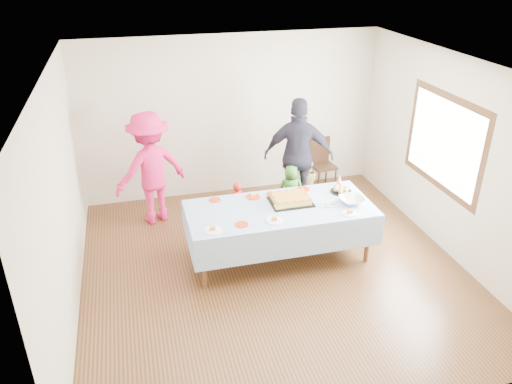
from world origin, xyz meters
TOP-DOWN VIEW (x-y plane):
  - ground at (0.00, 0.00)m, footprint 5.00×5.00m
  - room_walls at (0.05, 0.00)m, footprint 5.04×5.04m
  - party_table at (0.16, 0.25)m, footprint 2.50×1.10m
  - birthday_cake at (0.34, 0.35)m, footprint 0.57×0.44m
  - rolls_tray at (1.13, 0.47)m, footprint 0.30×0.30m
  - punch_bowl at (1.14, 0.12)m, footprint 0.34×0.34m
  - party_hat at (1.20, 0.69)m, footprint 0.10×0.10m
  - fork_pile at (0.77, 0.12)m, footprint 0.24×0.18m
  - plate_red_far_a at (-0.65, 0.67)m, footprint 0.16×0.16m
  - plate_red_far_b at (-0.11, 0.63)m, footprint 0.20×0.20m
  - plate_red_far_c at (0.17, 0.64)m, footprint 0.16×0.16m
  - plate_red_far_d at (0.64, 0.68)m, footprint 0.18×0.18m
  - plate_red_near at (-0.44, -0.07)m, footprint 0.17×0.17m
  - plate_white_left at (-0.82, -0.12)m, footprint 0.23×0.23m
  - plate_white_mid at (-0.02, -0.08)m, footprint 0.22×0.22m
  - plate_white_right at (0.99, -0.15)m, footprint 0.19×0.19m
  - dining_chair at (1.55, 2.25)m, footprint 0.43×0.43m
  - toddler_left at (-0.23, 1.21)m, footprint 0.33×0.28m
  - toddler_mid at (0.70, 1.38)m, footprint 0.47×0.36m
  - toddler_right at (1.02, 1.56)m, footprint 0.45×0.37m
  - adult_left at (-1.43, 1.75)m, footprint 1.30×1.03m
  - adult_right at (0.86, 1.54)m, footprint 1.18×0.79m

SIDE VIEW (x-z plane):
  - ground at x=0.00m, z-range 0.00..0.00m
  - toddler_left at x=-0.23m, z-range 0.00..0.76m
  - toddler_right at x=1.02m, z-range 0.00..0.83m
  - toddler_mid at x=0.70m, z-range 0.00..0.86m
  - dining_chair at x=1.55m, z-range 0.05..0.94m
  - party_table at x=0.16m, z-range 0.33..1.11m
  - plate_red_far_a at x=-0.65m, z-range 0.78..0.79m
  - plate_red_far_b at x=-0.11m, z-range 0.78..0.79m
  - plate_red_far_c at x=0.17m, z-range 0.78..0.79m
  - plate_red_far_d at x=0.64m, z-range 0.78..0.79m
  - plate_red_near at x=-0.44m, z-range 0.78..0.79m
  - plate_white_left at x=-0.82m, z-range 0.78..0.79m
  - plate_white_mid at x=-0.02m, z-range 0.78..0.79m
  - plate_white_right at x=0.99m, z-range 0.78..0.79m
  - fork_pile at x=0.77m, z-range 0.78..0.85m
  - rolls_tray at x=1.13m, z-range 0.77..0.86m
  - punch_bowl at x=1.14m, z-range 0.78..0.86m
  - birthday_cake at x=0.34m, z-range 0.78..0.88m
  - party_hat at x=1.20m, z-range 0.78..0.94m
  - adult_left at x=-1.43m, z-range 0.00..1.77m
  - adult_right at x=0.86m, z-range 0.00..1.87m
  - room_walls at x=0.05m, z-range 0.41..3.13m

